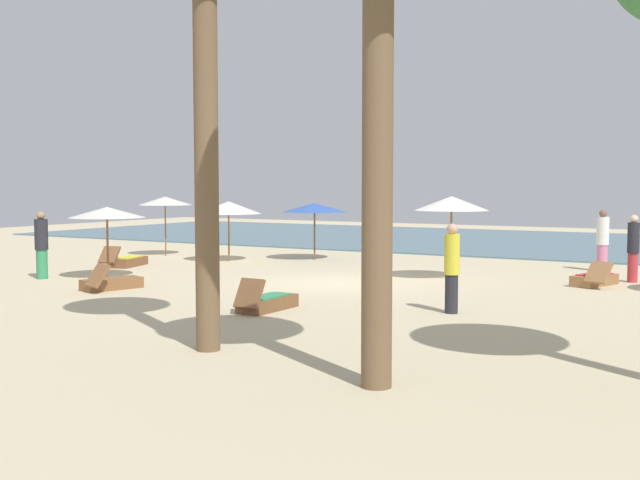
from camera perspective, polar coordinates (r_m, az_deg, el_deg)
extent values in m
plane|color=beige|center=(20.91, 0.86, -3.21)|extent=(60.00, 60.00, 0.00)
cube|color=slate|center=(36.64, 13.85, -0.10)|extent=(48.00, 16.00, 0.06)
cylinder|color=brown|center=(22.02, 9.56, 0.08)|extent=(0.06, 0.06, 2.28)
cone|color=white|center=(21.97, 9.59, 2.66)|extent=(2.05, 2.05, 0.39)
cylinder|color=brown|center=(26.97, -6.69, 0.58)|extent=(0.06, 0.06, 2.01)
cone|color=white|center=(26.93, -6.70, 2.37)|extent=(2.23, 2.23, 0.42)
cylinder|color=brown|center=(22.78, -15.27, -0.26)|extent=(0.06, 0.06, 1.97)
cone|color=silver|center=(22.73, -15.31, 1.97)|extent=(2.12, 2.12, 0.30)
cylinder|color=brown|center=(27.37, -0.40, 0.58)|extent=(0.06, 0.06, 1.94)
cone|color=#3359B2|center=(27.33, -0.40, 2.39)|extent=(2.28, 2.28, 0.32)
cylinder|color=brown|center=(29.50, -11.23, 0.95)|extent=(0.05, 0.05, 2.14)
cone|color=silver|center=(29.46, -11.26, 2.83)|extent=(1.97, 1.97, 0.31)
cube|color=brown|center=(26.02, -13.79, -1.57)|extent=(0.97, 1.60, 0.28)
cube|color=brown|center=(25.64, -15.14, -1.05)|extent=(0.68, 0.62, 0.53)
cube|color=yellow|center=(26.00, -13.80, -1.23)|extent=(0.77, 1.15, 0.03)
cube|color=olive|center=(21.78, 19.42, -2.78)|extent=(1.04, 1.61, 0.28)
cube|color=olive|center=(21.05, 19.69, -2.25)|extent=(0.69, 0.63, 0.54)
cube|color=#BF3338|center=(21.76, 19.43, -2.38)|extent=(0.81, 1.16, 0.03)
cube|color=brown|center=(16.63, -3.84, -4.65)|extent=(0.63, 1.51, 0.28)
cube|color=brown|center=(16.01, -5.19, -3.92)|extent=(0.58, 0.39, 0.60)
cube|color=#338C59|center=(16.61, -3.84, -4.12)|extent=(0.53, 1.06, 0.03)
cube|color=brown|center=(20.50, -14.98, -3.11)|extent=(1.00, 1.61, 0.28)
cube|color=brown|center=(19.86, -15.95, -2.52)|extent=(0.67, 0.59, 0.56)
cylinder|color=#26262D|center=(16.38, 9.59, -3.91)|extent=(0.38, 0.38, 0.81)
cylinder|color=yellow|center=(16.29, 9.62, -1.04)|extent=(0.44, 0.44, 0.84)
sphere|color=tan|center=(16.25, 9.64, 0.79)|extent=(0.23, 0.23, 0.23)
cylinder|color=#D17299|center=(25.29, 19.92, -1.25)|extent=(0.44, 0.44, 0.81)
cylinder|color=white|center=(25.23, 19.97, 0.63)|extent=(0.52, 0.52, 0.85)
sphere|color=brown|center=(25.20, 20.00, 1.83)|extent=(0.23, 0.23, 0.23)
cylinder|color=#BF3338|center=(22.80, 21.89, -1.90)|extent=(0.29, 0.29, 0.79)
cylinder|color=#26262D|center=(22.73, 21.94, 0.14)|extent=(0.34, 0.34, 0.83)
sphere|color=beige|center=(22.70, 21.98, 1.44)|extent=(0.22, 0.22, 0.22)
cylinder|color=#338C59|center=(23.28, -19.66, -1.68)|extent=(0.44, 0.44, 0.82)
cylinder|color=#26262D|center=(23.22, -19.71, 0.38)|extent=(0.52, 0.52, 0.86)
sphere|color=#A37556|center=(23.19, -19.74, 1.70)|extent=(0.23, 0.23, 0.23)
cylinder|color=brown|center=(12.55, -8.32, 6.54)|extent=(0.39, 0.39, 6.43)
cylinder|color=brown|center=(10.16, 4.22, 5.10)|extent=(0.41, 0.41, 5.71)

